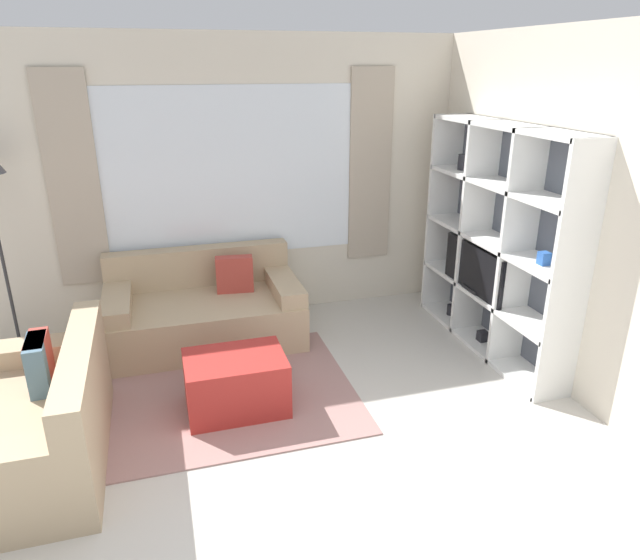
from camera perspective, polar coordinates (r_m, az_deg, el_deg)
name	(u,v)px	position (r m, az deg, el deg)	size (l,w,h in m)	color
ground_plane	(332,551)	(3.36, 1.23, -25.48)	(16.00, 16.00, 0.00)	beige
wall_back	(232,183)	(5.60, -8.83, 9.61)	(5.67, 0.11, 2.70)	beige
wall_right	(542,206)	(4.96, 21.30, 6.88)	(0.07, 4.42, 2.70)	beige
area_rug	(161,403)	(4.60, -15.64, -11.79)	(2.96, 1.67, 0.01)	gray
shelving_unit	(498,243)	(5.17, 17.37, 3.56)	(0.34, 1.95, 1.98)	#515660
couch_main	(205,311)	(5.38, -11.45, -3.04)	(1.72, 0.99, 0.79)	tan
couch_side	(30,423)	(4.16, -27.04, -12.63)	(0.99, 1.51, 0.79)	tan
ottoman	(236,383)	(4.32, -8.40, -10.18)	(0.73, 0.53, 0.43)	#A82823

